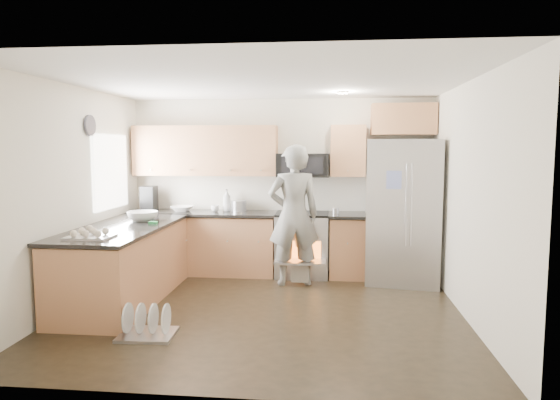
# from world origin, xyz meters

# --- Properties ---
(ground) EXTENTS (4.50, 4.50, 0.00)m
(ground) POSITION_xyz_m (0.00, 0.00, 0.00)
(ground) COLOR black
(ground) RESTS_ON ground
(room_shell) EXTENTS (4.54, 4.04, 2.62)m
(room_shell) POSITION_xyz_m (-0.04, 0.02, 1.67)
(room_shell) COLOR silver
(room_shell) RESTS_ON ground
(back_cabinet_run) EXTENTS (4.45, 0.64, 2.50)m
(back_cabinet_run) POSITION_xyz_m (-0.59, 1.75, 0.97)
(back_cabinet_run) COLOR #B37247
(back_cabinet_run) RESTS_ON ground
(peninsula) EXTENTS (0.96, 2.36, 1.05)m
(peninsula) POSITION_xyz_m (-1.75, 0.25, 0.47)
(peninsula) COLOR #B37247
(peninsula) RESTS_ON ground
(stove_range) EXTENTS (0.76, 0.97, 1.79)m
(stove_range) POSITION_xyz_m (0.35, 1.69, 0.68)
(stove_range) COLOR #B7B7BC
(stove_range) RESTS_ON ground
(refrigerator) EXTENTS (1.08, 0.90, 1.99)m
(refrigerator) POSITION_xyz_m (1.77, 1.45, 0.99)
(refrigerator) COLOR #B7B7BC
(refrigerator) RESTS_ON ground
(person) EXTENTS (0.79, 0.61, 1.92)m
(person) POSITION_xyz_m (0.26, 1.19, 0.96)
(person) COLOR gray
(person) RESTS_ON ground
(dish_rack) EXTENTS (0.56, 0.45, 0.33)m
(dish_rack) POSITION_xyz_m (-1.05, -0.86, 0.09)
(dish_rack) COLOR #B7B7BC
(dish_rack) RESTS_ON ground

